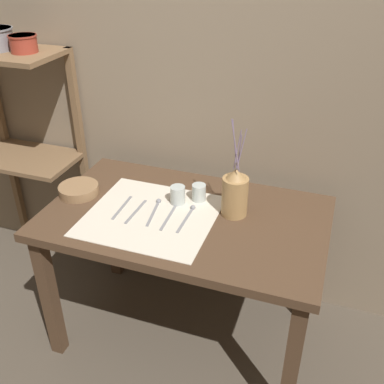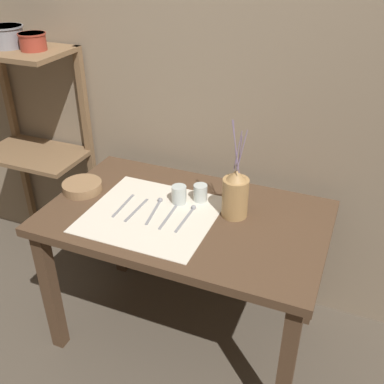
{
  "view_description": "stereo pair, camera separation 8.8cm",
  "coord_description": "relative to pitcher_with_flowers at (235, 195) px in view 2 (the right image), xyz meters",
  "views": [
    {
      "loc": [
        0.57,
        -1.54,
        1.82
      ],
      "look_at": [
        0.03,
        0.0,
        0.85
      ],
      "focal_mm": 42.0,
      "sensor_mm": 36.0,
      "label": 1
    },
    {
      "loc": [
        0.65,
        -1.51,
        1.82
      ],
      "look_at": [
        0.03,
        0.0,
        0.85
      ],
      "focal_mm": 42.0,
      "sensor_mm": 36.0,
      "label": 2
    }
  ],
  "objects": [
    {
      "name": "metal_pot_large",
      "position": [
        -1.27,
        0.18,
        0.52
      ],
      "size": [
        0.18,
        0.18,
        0.1
      ],
      "color": "gray",
      "rests_on": "wooden_shelf_unit"
    },
    {
      "name": "glass_tumbler_far",
      "position": [
        -0.18,
        0.05,
        -0.06
      ],
      "size": [
        0.06,
        0.06,
        0.08
      ],
      "color": "#B7C1BC",
      "rests_on": "wooden_table"
    },
    {
      "name": "ground_plane",
      "position": [
        -0.2,
        -0.08,
        -0.83
      ],
      "size": [
        12.0,
        12.0,
        0.0
      ],
      "primitive_type": "plane",
      "color": "brown"
    },
    {
      "name": "wooden_table",
      "position": [
        -0.2,
        -0.08,
        -0.2
      ],
      "size": [
        1.23,
        0.74,
        0.73
      ],
      "color": "#4C3523",
      "rests_on": "ground_plane"
    },
    {
      "name": "fork_outer",
      "position": [
        -0.26,
        -0.13,
        -0.1
      ],
      "size": [
        0.02,
        0.2,
        0.0
      ],
      "color": "gray",
      "rests_on": "wooden_table"
    },
    {
      "name": "metal_pot_small",
      "position": [
        -1.1,
        0.18,
        0.51
      ],
      "size": [
        0.13,
        0.13,
        0.08
      ],
      "color": "#9E3828",
      "rests_on": "wooden_shelf_unit"
    },
    {
      "name": "wooden_shelf_unit",
      "position": [
        -1.23,
        0.22,
        0.07
      ],
      "size": [
        0.56,
        0.35,
        1.3
      ],
      "color": "brown",
      "rests_on": "ground_plane"
    },
    {
      "name": "stone_wall_back",
      "position": [
        -0.2,
        0.41,
        0.37
      ],
      "size": [
        7.0,
        0.06,
        2.4
      ],
      "color": "gray",
      "rests_on": "ground_plane"
    },
    {
      "name": "linen_cloth",
      "position": [
        -0.34,
        -0.14,
        -0.1
      ],
      "size": [
        0.55,
        0.52,
        0.0
      ],
      "color": "beige",
      "rests_on": "wooden_table"
    },
    {
      "name": "spoon_outer",
      "position": [
        -0.34,
        -0.06,
        -0.1
      ],
      "size": [
        0.05,
        0.21,
        0.02
      ],
      "color": "gray",
      "rests_on": "wooden_table"
    },
    {
      "name": "spoon_inner",
      "position": [
        -0.18,
        -0.07,
        -0.1
      ],
      "size": [
        0.02,
        0.21,
        0.02
      ],
      "color": "gray",
      "rests_on": "wooden_table"
    },
    {
      "name": "fork_inner",
      "position": [
        -0.48,
        -0.12,
        -0.1
      ],
      "size": [
        0.02,
        0.2,
        0.0
      ],
      "color": "gray",
      "rests_on": "wooden_table"
    },
    {
      "name": "glass_tumbler_near",
      "position": [
        -0.26,
        -0.0,
        -0.06
      ],
      "size": [
        0.07,
        0.07,
        0.08
      ],
      "color": "#B7C1BC",
      "rests_on": "wooden_table"
    },
    {
      "name": "knife_center",
      "position": [
        -0.41,
        -0.13,
        -0.1
      ],
      "size": [
        0.02,
        0.2,
        0.0
      ],
      "color": "gray",
      "rests_on": "wooden_table"
    },
    {
      "name": "pitcher_with_flowers",
      "position": [
        0.0,
        0.0,
        0.0
      ],
      "size": [
        0.11,
        0.11,
        0.44
      ],
      "color": "#A87F4C",
      "rests_on": "wooden_table"
    },
    {
      "name": "wooden_bowl",
      "position": [
        -0.73,
        -0.08,
        -0.08
      ],
      "size": [
        0.19,
        0.19,
        0.04
      ],
      "color": "#8E6B47",
      "rests_on": "wooden_table"
    }
  ]
}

